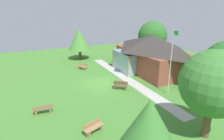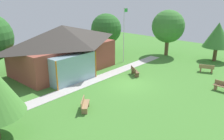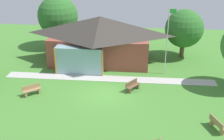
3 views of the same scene
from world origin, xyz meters
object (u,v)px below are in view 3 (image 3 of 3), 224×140
bench_lawn_far_right (217,124)px  pavilion (100,39)px  flagpole (167,39)px  tree_behind_pavilion_right (184,29)px  bench_rear_near_path (133,86)px  bench_mid_left (32,90)px  tree_behind_pavilion_left (58,16)px

bench_lawn_far_right → pavilion: bearing=-160.2°
flagpole → bench_lawn_far_right: size_ratio=4.10×
flagpole → tree_behind_pavilion_right: bearing=66.0°
bench_rear_near_path → tree_behind_pavilion_right: size_ratio=0.28×
bench_rear_near_path → bench_mid_left: same height
flagpole → tree_behind_pavilion_left: size_ratio=1.03×
flagpole → bench_rear_near_path: size_ratio=4.34×
bench_mid_left → tree_behind_pavilion_left: bearing=-125.0°
pavilion → tree_behind_pavilion_left: 7.20m
flagpole → tree_behind_pavilion_left: 14.16m
bench_mid_left → tree_behind_pavilion_right: size_ratio=0.27×
tree_behind_pavilion_right → bench_rear_near_path: bearing=-120.5°
tree_behind_pavilion_left → bench_rear_near_path: bearing=-48.8°
flagpole → pavilion: bearing=158.9°
bench_rear_near_path → bench_lawn_far_right: (5.80, -5.02, 0.00)m
bench_mid_left → pavilion: bearing=-159.2°
bench_rear_near_path → bench_lawn_far_right: bearing=85.1°
tree_behind_pavilion_left → bench_lawn_far_right: bearing=-46.0°
tree_behind_pavilion_left → tree_behind_pavilion_right: size_ratio=1.17×
pavilion → tree_behind_pavilion_left: tree_behind_pavilion_left is taller
pavilion → bench_lawn_far_right: pavilion is taller
bench_lawn_far_right → tree_behind_pavilion_right: bearing=162.8°
bench_lawn_far_right → tree_behind_pavilion_left: 22.15m
flagpole → tree_behind_pavilion_right: size_ratio=1.20×
pavilion → bench_rear_near_path: pavilion is taller
pavilion → tree_behind_pavilion_left: bearing=142.7°
pavilion → bench_rear_near_path: size_ratio=7.50×
bench_mid_left → tree_behind_pavilion_left: tree_behind_pavilion_left is taller
bench_rear_near_path → tree_behind_pavilion_right: bearing=-174.5°
bench_lawn_far_right → tree_behind_pavilion_left: size_ratio=0.25×
pavilion → tree_behind_pavilion_right: size_ratio=2.08×
pavilion → bench_lawn_far_right: size_ratio=7.08×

